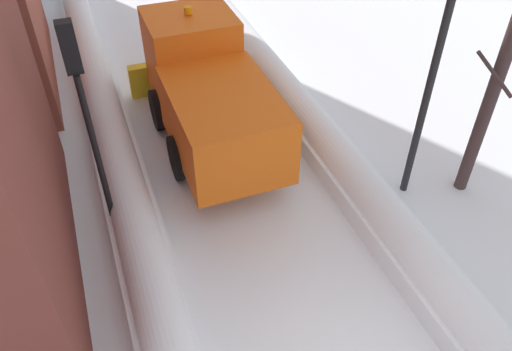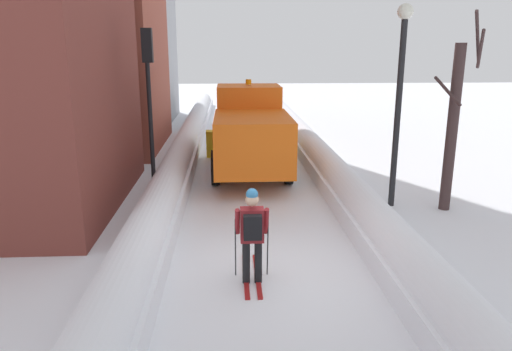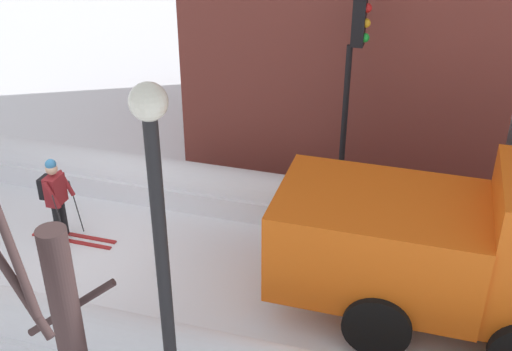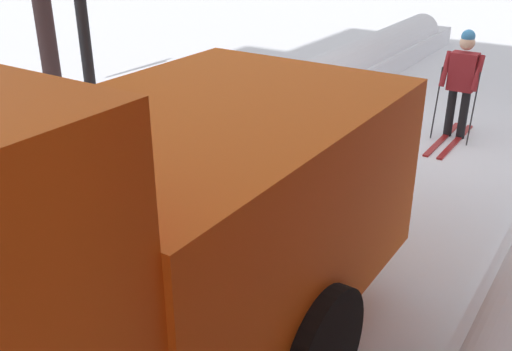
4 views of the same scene
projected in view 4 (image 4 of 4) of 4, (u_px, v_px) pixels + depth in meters
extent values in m
cube|color=orange|center=(206.00, 203.00, 4.68)|extent=(2.30, 3.40, 1.60)
cylinder|color=black|center=(99.00, 261.00, 5.46)|extent=(0.25, 1.10, 1.10)
cylinder|color=black|center=(463.00, 115.00, 9.76)|extent=(0.14, 0.14, 0.82)
cylinder|color=black|center=(450.00, 113.00, 9.87)|extent=(0.14, 0.14, 0.82)
cube|color=maroon|center=(463.00, 72.00, 9.51)|extent=(0.42, 0.26, 0.62)
cube|color=black|center=(467.00, 67.00, 9.66)|extent=(0.32, 0.16, 0.44)
sphere|color=tan|center=(467.00, 43.00, 9.32)|extent=(0.24, 0.24, 0.24)
sphere|color=teal|center=(468.00, 36.00, 9.27)|extent=(0.22, 0.22, 0.22)
cylinder|color=maroon|center=(478.00, 73.00, 9.29)|extent=(0.09, 0.33, 0.56)
cylinder|color=maroon|center=(446.00, 69.00, 9.55)|extent=(0.09, 0.33, 0.56)
cube|color=maroon|center=(456.00, 141.00, 9.73)|extent=(0.09, 1.80, 0.03)
cube|color=maroon|center=(443.00, 139.00, 9.84)|extent=(0.09, 1.80, 0.03)
cylinder|color=#262628|center=(473.00, 109.00, 9.41)|extent=(0.02, 0.19, 1.19)
cylinder|color=#262628|center=(436.00, 103.00, 9.71)|extent=(0.02, 0.19, 1.19)
cylinder|color=black|center=(80.00, 1.00, 7.72)|extent=(0.16, 0.16, 4.87)
cylinder|color=#3D2B2B|center=(43.00, 10.00, 8.79)|extent=(0.28, 0.28, 4.31)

